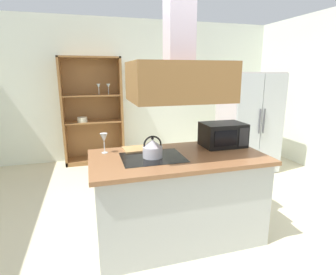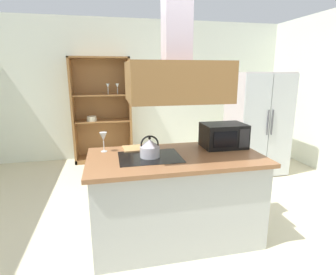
{
  "view_description": "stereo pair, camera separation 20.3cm",
  "coord_description": "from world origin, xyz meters",
  "px_view_note": "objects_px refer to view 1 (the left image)",
  "views": [
    {
      "loc": [
        -0.86,
        -2.48,
        1.71
      ],
      "look_at": [
        -0.03,
        0.3,
        1.0
      ],
      "focal_mm": 28.83,
      "sensor_mm": 36.0,
      "label": 1
    },
    {
      "loc": [
        -0.66,
        -2.53,
        1.71
      ],
      "look_at": [
        -0.03,
        0.3,
        1.0
      ],
      "focal_mm": 28.83,
      "sensor_mm": 36.0,
      "label": 2
    }
  ],
  "objects_px": {
    "kettle": "(153,148)",
    "cutting_board": "(140,149)",
    "microwave": "(223,135)",
    "dish_cabinet": "(93,117)",
    "wine_glass_on_counter": "(104,139)",
    "refrigerator": "(248,122)"
  },
  "relations": [
    {
      "from": "kettle",
      "to": "dish_cabinet",
      "type": "bearing_deg",
      "value": 99.88
    },
    {
      "from": "refrigerator",
      "to": "dish_cabinet",
      "type": "height_order",
      "value": "dish_cabinet"
    },
    {
      "from": "dish_cabinet",
      "to": "wine_glass_on_counter",
      "type": "bearing_deg",
      "value": -88.73
    },
    {
      "from": "refrigerator",
      "to": "wine_glass_on_counter",
      "type": "distance_m",
      "value": 2.87
    },
    {
      "from": "microwave",
      "to": "cutting_board",
      "type": "bearing_deg",
      "value": 172.49
    },
    {
      "from": "kettle",
      "to": "wine_glass_on_counter",
      "type": "relative_size",
      "value": 1.04
    },
    {
      "from": "dish_cabinet",
      "to": "kettle",
      "type": "xyz_separation_m",
      "value": [
        0.49,
        -2.83,
        0.11
      ]
    },
    {
      "from": "cutting_board",
      "to": "microwave",
      "type": "bearing_deg",
      "value": -7.51
    },
    {
      "from": "cutting_board",
      "to": "microwave",
      "type": "height_order",
      "value": "microwave"
    },
    {
      "from": "refrigerator",
      "to": "microwave",
      "type": "xyz_separation_m",
      "value": [
        -1.25,
        -1.43,
        0.18
      ]
    },
    {
      "from": "refrigerator",
      "to": "microwave",
      "type": "height_order",
      "value": "refrigerator"
    },
    {
      "from": "cutting_board",
      "to": "microwave",
      "type": "relative_size",
      "value": 0.74
    },
    {
      "from": "wine_glass_on_counter",
      "to": "cutting_board",
      "type": "bearing_deg",
      "value": 3.72
    },
    {
      "from": "kettle",
      "to": "wine_glass_on_counter",
      "type": "height_order",
      "value": "kettle"
    },
    {
      "from": "cutting_board",
      "to": "wine_glass_on_counter",
      "type": "xyz_separation_m",
      "value": [
        -0.37,
        -0.02,
        0.14
      ]
    },
    {
      "from": "refrigerator",
      "to": "kettle",
      "type": "distance_m",
      "value": 2.65
    },
    {
      "from": "refrigerator",
      "to": "wine_glass_on_counter",
      "type": "bearing_deg",
      "value": -152.3
    },
    {
      "from": "microwave",
      "to": "kettle",
      "type": "bearing_deg",
      "value": -167.33
    },
    {
      "from": "kettle",
      "to": "microwave",
      "type": "xyz_separation_m",
      "value": [
        0.85,
        0.19,
        0.04
      ]
    },
    {
      "from": "kettle",
      "to": "cutting_board",
      "type": "xyz_separation_m",
      "value": [
        -0.07,
        0.31,
        -0.08
      ]
    },
    {
      "from": "cutting_board",
      "to": "microwave",
      "type": "xyz_separation_m",
      "value": [
        0.92,
        -0.12,
        0.12
      ]
    },
    {
      "from": "cutting_board",
      "to": "refrigerator",
      "type": "bearing_deg",
      "value": 31.08
    }
  ]
}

